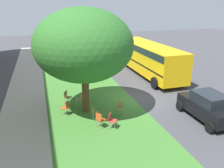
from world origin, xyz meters
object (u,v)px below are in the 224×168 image
object	(u,v)px
chair_1	(94,112)
school_bus	(148,56)
parked_car	(208,106)
chair_0	(120,106)
street_tree	(84,45)
chair_4	(67,96)
chair_6	(112,119)
chair_2	(100,119)
chair_5	(80,98)
chair_3	(66,107)

from	to	relation	value
chair_1	school_bus	distance (m)	10.51
parked_car	school_bus	size ratio (longest dim) A/B	0.36
chair_0	parked_car	distance (m)	5.11
street_tree	chair_4	xyz separation A→B (m)	(1.57, 1.00, -3.66)
chair_4	chair_6	size ratio (longest dim) A/B	1.00
chair_2	chair_5	xyz separation A→B (m)	(3.22, 0.57, 0.00)
street_tree	chair_3	size ratio (longest dim) A/B	7.19
chair_1	chair_3	distance (m)	1.91
chair_3	chair_4	bearing A→B (deg)	-9.36
parked_car	chair_0	bearing A→B (deg)	65.54
chair_2	chair_4	world-z (taller)	same
school_bus	chair_3	bearing A→B (deg)	127.19
chair_0	parked_car	bearing A→B (deg)	-114.46
chair_2	parked_car	world-z (taller)	parked_car
parked_car	chair_6	bearing A→B (deg)	83.06
chair_0	school_bus	distance (m)	9.28
street_tree	chair_6	bearing A→B (deg)	-160.18
street_tree	chair_1	bearing A→B (deg)	-170.37
chair_1	chair_6	world-z (taller)	same
chair_3	street_tree	bearing A→B (deg)	-84.24
chair_2	parked_car	bearing A→B (deg)	-98.23
school_bus	chair_6	bearing A→B (deg)	144.26
chair_5	street_tree	bearing A→B (deg)	-164.77
chair_4	chair_3	bearing A→B (deg)	170.64
chair_4	chair_2	bearing A→B (deg)	-161.15
chair_1	school_bus	bearing A→B (deg)	-42.63
chair_1	chair_4	size ratio (longest dim) A/B	1.00
chair_3	chair_5	size ratio (longest dim) A/B	1.00
chair_6	street_tree	bearing A→B (deg)	19.82
street_tree	chair_4	world-z (taller)	street_tree
chair_1	parked_car	distance (m)	6.59
street_tree	parked_car	world-z (taller)	street_tree
chair_2	chair_3	size ratio (longest dim) A/B	1.00
chair_5	chair_6	world-z (taller)	same
chair_2	chair_5	bearing A→B (deg)	9.98
street_tree	chair_3	distance (m)	3.88
street_tree	chair_2	bearing A→B (deg)	-172.21
school_bus	chair_5	bearing A→B (deg)	125.83
street_tree	school_bus	size ratio (longest dim) A/B	0.61
chair_2	chair_0	bearing A→B (deg)	-52.48
chair_5	school_bus	bearing A→B (deg)	-54.17
chair_0	chair_4	distance (m)	3.92
chair_1	chair_4	bearing A→B (deg)	23.10
chair_0	chair_1	size ratio (longest dim) A/B	1.00
chair_3	chair_2	bearing A→B (deg)	-143.52
chair_0	chair_3	world-z (taller)	same
chair_1	chair_6	size ratio (longest dim) A/B	1.00
chair_3	chair_5	bearing A→B (deg)	-44.19
chair_0	chair_2	xyz separation A→B (m)	(-1.21, 1.58, 0.00)
parked_car	school_bus	bearing A→B (deg)	-4.54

